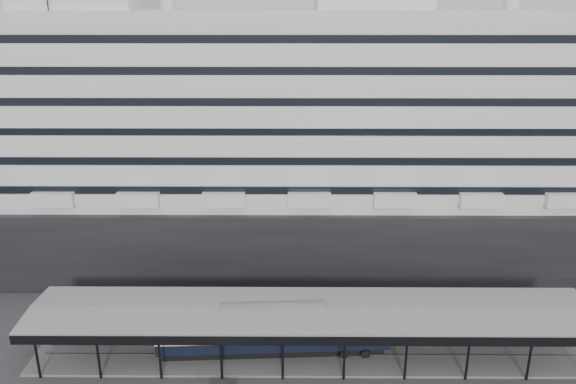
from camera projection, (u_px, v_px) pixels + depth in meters
name	position (u px, v px, depth m)	size (l,w,h in m)	color
cruise_ship	(307.00, 121.00, 76.70)	(130.00, 30.00, 43.90)	black
platform_canopy	(312.00, 333.00, 56.40)	(56.00, 9.18, 5.30)	slate
pullman_carriage	(273.00, 329.00, 56.29)	(23.34, 4.22, 22.79)	black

